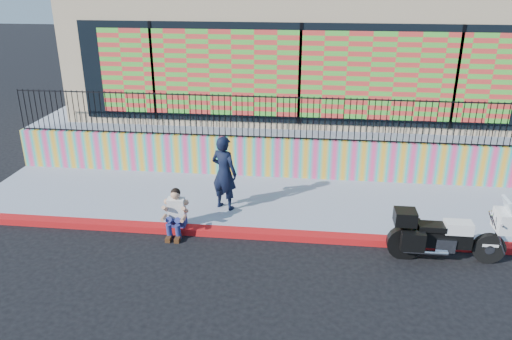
# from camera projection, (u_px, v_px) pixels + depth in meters

# --- Properties ---
(ground) EXTENTS (90.00, 90.00, 0.00)m
(ground) POSITION_uv_depth(u_px,v_px,m) (289.00, 239.00, 11.08)
(ground) COLOR black
(ground) RESTS_ON ground
(red_curb) EXTENTS (16.00, 0.30, 0.15)m
(red_curb) POSITION_uv_depth(u_px,v_px,m) (289.00, 236.00, 11.05)
(red_curb) COLOR #B6140D
(red_curb) RESTS_ON ground
(sidewalk) EXTENTS (16.00, 3.00, 0.15)m
(sidewalk) POSITION_uv_depth(u_px,v_px,m) (293.00, 204.00, 12.57)
(sidewalk) COLOR #8F97AC
(sidewalk) RESTS_ON ground
(mural_wall) EXTENTS (16.00, 0.20, 1.10)m
(mural_wall) POSITION_uv_depth(u_px,v_px,m) (296.00, 158.00, 13.81)
(mural_wall) COLOR #F03F7E
(mural_wall) RESTS_ON sidewalk
(metal_fence) EXTENTS (15.80, 0.04, 1.20)m
(metal_fence) POSITION_uv_depth(u_px,v_px,m) (297.00, 118.00, 13.39)
(metal_fence) COLOR black
(metal_fence) RESTS_ON mural_wall
(elevated_platform) EXTENTS (16.00, 10.00, 1.25)m
(elevated_platform) POSITION_uv_depth(u_px,v_px,m) (302.00, 113.00, 18.54)
(elevated_platform) COLOR #8F97AC
(elevated_platform) RESTS_ON ground
(storefront_building) EXTENTS (14.00, 8.06, 4.00)m
(storefront_building) POSITION_uv_depth(u_px,v_px,m) (304.00, 41.00, 17.37)
(storefront_building) COLOR tan
(storefront_building) RESTS_ON elevated_platform
(police_motorcycle) EXTENTS (2.31, 0.76, 1.44)m
(police_motorcycle) POSITION_uv_depth(u_px,v_px,m) (446.00, 234.00, 10.06)
(police_motorcycle) COLOR black
(police_motorcycle) RESTS_ON ground
(police_officer) EXTENTS (0.79, 0.67, 1.83)m
(police_officer) POSITION_uv_depth(u_px,v_px,m) (224.00, 173.00, 11.85)
(police_officer) COLOR black
(police_officer) RESTS_ON sidewalk
(seated_man) EXTENTS (0.54, 0.71, 1.06)m
(seated_man) POSITION_uv_depth(u_px,v_px,m) (175.00, 217.00, 11.06)
(seated_man) COLOR navy
(seated_man) RESTS_ON ground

